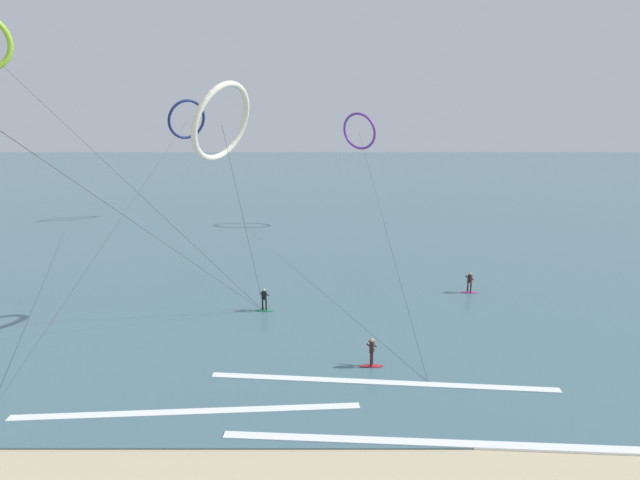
{
  "coord_description": "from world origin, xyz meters",
  "views": [
    {
      "loc": [
        -0.11,
        -11.55,
        13.75
      ],
      "look_at": [
        0.0,
        22.85,
        5.67
      ],
      "focal_mm": 29.04,
      "sensor_mm": 36.0,
      "label": 1
    }
  ],
  "objects_px": {
    "kite_violet": "(358,131)",
    "surfer_crimson": "(370,354)",
    "surfer_emerald": "(263,301)",
    "kite_ivory": "(220,122)",
    "kite_navy": "(185,120)",
    "surfer_magenta": "(468,284)"
  },
  "relations": [
    {
      "from": "surfer_magenta",
      "to": "kite_navy",
      "type": "distance_m",
      "value": 46.12
    },
    {
      "from": "surfer_magenta",
      "to": "kite_violet",
      "type": "height_order",
      "value": "kite_violet"
    },
    {
      "from": "kite_violet",
      "to": "surfer_emerald",
      "type": "bearing_deg",
      "value": 110.51
    },
    {
      "from": "surfer_magenta",
      "to": "surfer_crimson",
      "type": "bearing_deg",
      "value": -75.11
    },
    {
      "from": "kite_violet",
      "to": "surfer_crimson",
      "type": "bearing_deg",
      "value": 123.45
    },
    {
      "from": "surfer_crimson",
      "to": "kite_ivory",
      "type": "relative_size",
      "value": 0.11
    },
    {
      "from": "kite_ivory",
      "to": "kite_navy",
      "type": "bearing_deg",
      "value": -135.19
    },
    {
      "from": "kite_ivory",
      "to": "surfer_magenta",
      "type": "bearing_deg",
      "value": 136.45
    },
    {
      "from": "surfer_emerald",
      "to": "kite_navy",
      "type": "bearing_deg",
      "value": 129.42
    },
    {
      "from": "surfer_magenta",
      "to": "kite_navy",
      "type": "relative_size",
      "value": 0.03
    },
    {
      "from": "kite_navy",
      "to": "surfer_magenta",
      "type": "bearing_deg",
      "value": 91.88
    },
    {
      "from": "kite_navy",
      "to": "surfer_crimson",
      "type": "bearing_deg",
      "value": 73.95
    },
    {
      "from": "kite_violet",
      "to": "kite_ivory",
      "type": "relative_size",
      "value": 2.78
    },
    {
      "from": "surfer_crimson",
      "to": "surfer_emerald",
      "type": "xyz_separation_m",
      "value": [
        -6.97,
        8.72,
        0.0
      ]
    },
    {
      "from": "surfer_magenta",
      "to": "kite_ivory",
      "type": "xyz_separation_m",
      "value": [
        -18.23,
        -6.21,
        12.73
      ]
    },
    {
      "from": "surfer_crimson",
      "to": "surfer_magenta",
      "type": "relative_size",
      "value": 1.0
    },
    {
      "from": "surfer_emerald",
      "to": "surfer_crimson",
      "type": "bearing_deg",
      "value": -33.02
    },
    {
      "from": "surfer_emerald",
      "to": "surfer_magenta",
      "type": "xyz_separation_m",
      "value": [
        16.08,
        4.03,
        0.0
      ]
    },
    {
      "from": "surfer_emerald",
      "to": "kite_violet",
      "type": "xyz_separation_m",
      "value": [
        9.09,
        31.84,
        11.34
      ]
    },
    {
      "from": "surfer_emerald",
      "to": "surfer_magenta",
      "type": "distance_m",
      "value": 16.58
    },
    {
      "from": "surfer_emerald",
      "to": "kite_ivory",
      "type": "xyz_separation_m",
      "value": [
        -2.15,
        -2.17,
        12.73
      ]
    },
    {
      "from": "kite_navy",
      "to": "kite_violet",
      "type": "distance_m",
      "value": 23.68
    }
  ]
}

